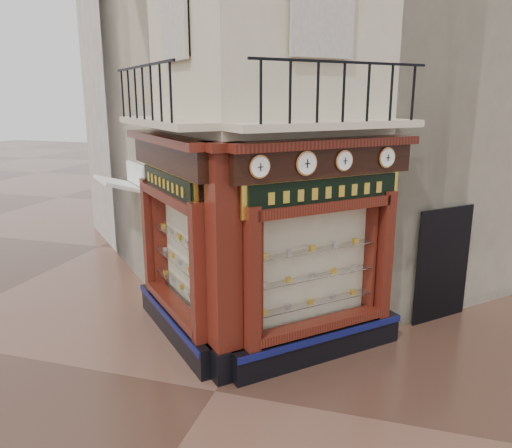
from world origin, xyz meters
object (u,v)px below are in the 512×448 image
at_px(clock_a, 260,167).
at_px(clock_c, 344,161).
at_px(corner_pilaster, 224,268).
at_px(clock_d, 387,158).
at_px(awning, 125,287).
at_px(clock_b, 306,163).
at_px(signboard_left, 168,184).
at_px(signboard_right, 326,192).

xyz_separation_m(clock_a, clock_c, (1.12, 1.12, -0.00)).
distance_m(corner_pilaster, clock_a, 1.78).
bearing_deg(clock_c, clock_d, 0.00).
bearing_deg(corner_pilaster, awning, 95.76).
bearing_deg(clock_b, signboard_left, 125.97).
bearing_deg(clock_a, awning, 99.69).
xyz_separation_m(clock_a, clock_d, (1.78, 1.78, 0.00)).
distance_m(clock_a, clock_d, 2.52).
bearing_deg(clock_a, clock_b, 0.00).
relative_size(clock_c, signboard_left, 0.17).
distance_m(clock_d, signboard_left, 3.95).
bearing_deg(signboard_left, signboard_right, -135.00).
bearing_deg(signboard_right, clock_d, -5.30).
distance_m(clock_c, clock_d, 0.93).
relative_size(clock_b, signboard_right, 0.17).
bearing_deg(clock_a, clock_c, 0.00).
height_order(corner_pilaster, clock_a, corner_pilaster).
xyz_separation_m(clock_a, awning, (-4.46, 3.16, -3.62)).
xyz_separation_m(corner_pilaster, awning, (-3.86, 3.15, -1.95)).
bearing_deg(clock_c, clock_a, -180.00).
height_order(clock_c, awning, clock_c).
bearing_deg(signboard_left, clock_d, -123.75).
bearing_deg(clock_c, awning, 114.99).
height_order(awning, signboard_right, signboard_right).
xyz_separation_m(clock_d, signboard_right, (-0.92, -0.76, -0.52)).
distance_m(corner_pilaster, signboard_right, 2.12).
distance_m(signboard_left, signboard_right, 2.92).
relative_size(clock_b, signboard_left, 0.20).
distance_m(clock_b, signboard_left, 2.74).
height_order(corner_pilaster, clock_c, corner_pilaster).
height_order(clock_a, awning, clock_a).
xyz_separation_m(clock_b, awning, (-5.05, 2.56, -3.62)).
bearing_deg(signboard_left, awning, 3.28).
height_order(clock_a, signboard_right, clock_a).
bearing_deg(clock_b, signboard_right, 12.80).
height_order(clock_a, signboard_left, clock_a).
bearing_deg(clock_d, clock_c, -180.00).
bearing_deg(corner_pilaster, clock_a, -45.49).
distance_m(corner_pilaster, awning, 5.35).
relative_size(corner_pilaster, signboard_right, 1.74).
relative_size(clock_d, signboard_left, 0.18).
height_order(clock_a, clock_c, clock_a).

